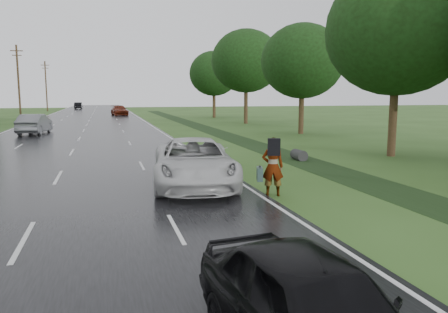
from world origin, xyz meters
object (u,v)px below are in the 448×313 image
pedestrian (272,166)px  white_pickup (194,162)px  dark_sedan (313,312)px  silver_sedan (35,124)px

pedestrian → white_pickup: size_ratio=0.32×
pedestrian → dark_sedan: size_ratio=0.46×
dark_sedan → pedestrian: bearing=64.8°
dark_sedan → silver_sedan: silver_sedan is taller
pedestrian → white_pickup: bearing=-28.8°
white_pickup → pedestrian: bearing=-37.2°
pedestrian → white_pickup: (-2.18, 2.16, -0.12)m
pedestrian → silver_sedan: (-10.99, 26.52, -0.13)m
pedestrian → white_pickup: 3.07m
white_pickup → silver_sedan: bearing=117.3°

